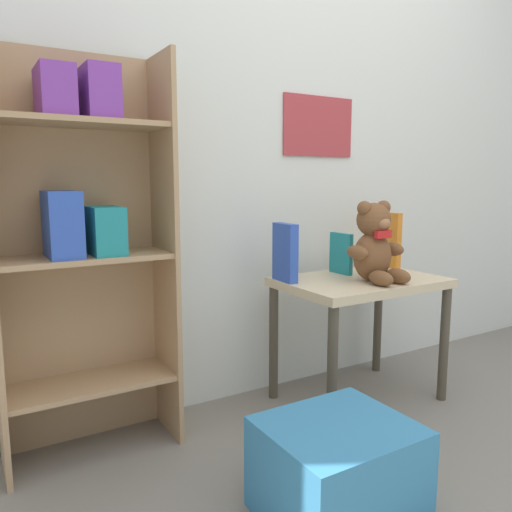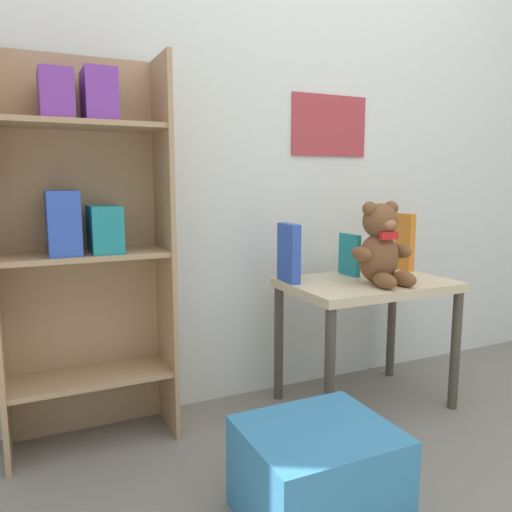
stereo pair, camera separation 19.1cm
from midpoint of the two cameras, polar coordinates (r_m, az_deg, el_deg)
name	(u,v)px [view 1 (the left image)]	position (r m, az deg, el deg)	size (l,w,h in m)	color
wall_back	(282,114)	(2.31, 0.49, 15.91)	(4.80, 0.07, 2.50)	silver
bookshelf_side	(81,232)	(1.84, -22.20, 2.52)	(0.59, 0.26, 1.39)	tan
display_table	(360,296)	(2.18, 9.35, -4.57)	(0.68, 0.46, 0.54)	beige
teddy_bear	(375,245)	(2.09, 10.91, 1.24)	(0.25, 0.23, 0.33)	brown
book_standing_blue	(285,253)	(2.05, 0.70, 0.38)	(0.04, 0.14, 0.24)	#2D51B7
book_standing_teal	(341,253)	(2.25, 7.31, 0.28)	(0.02, 0.13, 0.18)	teal
book_standing_orange	(391,240)	(2.45, 13.06, 1.75)	(0.03, 0.11, 0.26)	orange
storage_bin	(337,471)	(1.55, 5.52, -23.31)	(0.41, 0.36, 0.28)	teal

